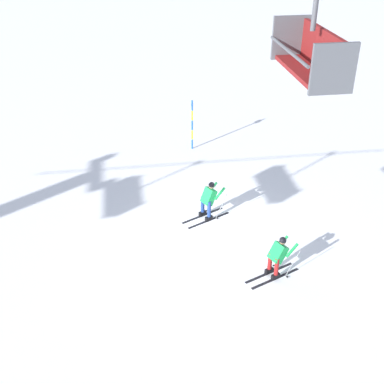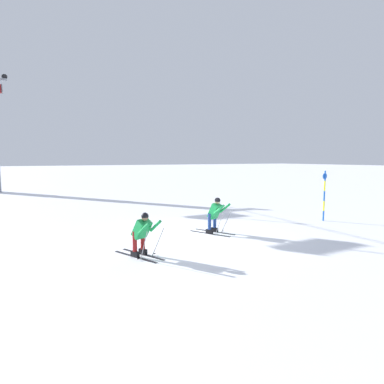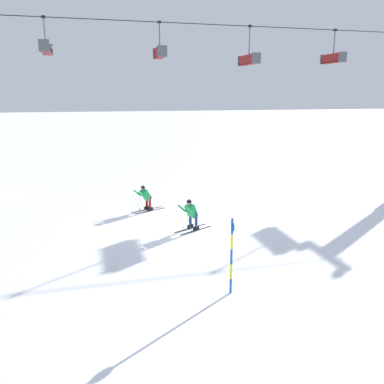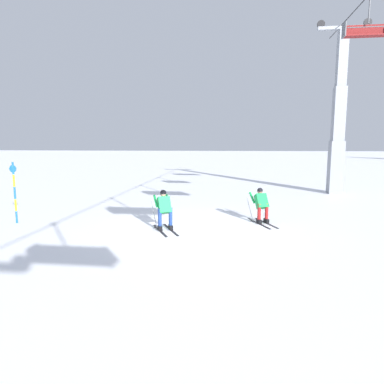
{
  "view_description": "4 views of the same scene",
  "coord_description": "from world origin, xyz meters",
  "px_view_note": "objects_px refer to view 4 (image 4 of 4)",
  "views": [
    {
      "loc": [
        2.95,
        13.96,
        9.98
      ],
      "look_at": [
        0.82,
        -0.31,
        1.52
      ],
      "focal_mm": 46.73,
      "sensor_mm": 36.0,
      "label": 1
    },
    {
      "loc": [
        -10.16,
        5.53,
        2.9
      ],
      "look_at": [
        0.43,
        -0.18,
        1.63
      ],
      "focal_mm": 29.79,
      "sensor_mm": 36.0,
      "label": 2
    },
    {
      "loc": [
        -3.99,
        -17.07,
        5.77
      ],
      "look_at": [
        0.39,
        -0.09,
        1.48
      ],
      "focal_mm": 37.27,
      "sensor_mm": 36.0,
      "label": 3
    },
    {
      "loc": [
        11.63,
        1.4,
        3.03
      ],
      "look_at": [
        0.83,
        0.07,
        1.47
      ],
      "focal_mm": 31.69,
      "sensor_mm": 36.0,
      "label": 4
    }
  ],
  "objects_px": {
    "trail_marker_pole": "(15,191)",
    "skier_distant_uphill": "(261,204)",
    "lift_tower_near": "(338,124)",
    "chairlift_seat_nearest": "(367,30)",
    "skier_carving_main": "(164,208)"
  },
  "relations": [
    {
      "from": "lift_tower_near",
      "to": "chairlift_seat_nearest",
      "type": "xyz_separation_m",
      "value": [
        3.72,
        -0.0,
        4.11
      ]
    },
    {
      "from": "skier_carving_main",
      "to": "chairlift_seat_nearest",
      "type": "relative_size",
      "value": 0.83
    },
    {
      "from": "skier_carving_main",
      "to": "trail_marker_pole",
      "type": "bearing_deg",
      "value": -92.64
    },
    {
      "from": "chairlift_seat_nearest",
      "to": "skier_distant_uphill",
      "type": "distance_m",
      "value": 10.23
    },
    {
      "from": "chairlift_seat_nearest",
      "to": "skier_carving_main",
      "type": "bearing_deg",
      "value": -54.06
    },
    {
      "from": "chairlift_seat_nearest",
      "to": "trail_marker_pole",
      "type": "height_order",
      "value": "chairlift_seat_nearest"
    },
    {
      "from": "chairlift_seat_nearest",
      "to": "trail_marker_pole",
      "type": "relative_size",
      "value": 0.94
    },
    {
      "from": "lift_tower_near",
      "to": "chairlift_seat_nearest",
      "type": "bearing_deg",
      "value": -0.0
    },
    {
      "from": "skier_distant_uphill",
      "to": "trail_marker_pole",
      "type": "bearing_deg",
      "value": -82.54
    },
    {
      "from": "skier_carving_main",
      "to": "skier_distant_uphill",
      "type": "height_order",
      "value": "skier_carving_main"
    },
    {
      "from": "lift_tower_near",
      "to": "trail_marker_pole",
      "type": "xyz_separation_m",
      "value": [
        9.64,
        -14.37,
        -2.94
      ]
    },
    {
      "from": "chairlift_seat_nearest",
      "to": "trail_marker_pole",
      "type": "bearing_deg",
      "value": -67.6
    },
    {
      "from": "trail_marker_pole",
      "to": "skier_distant_uphill",
      "type": "relative_size",
      "value": 1.29
    },
    {
      "from": "chairlift_seat_nearest",
      "to": "skier_distant_uphill",
      "type": "relative_size",
      "value": 1.21
    },
    {
      "from": "lift_tower_near",
      "to": "chairlift_seat_nearest",
      "type": "relative_size",
      "value": 4.58
    }
  ]
}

